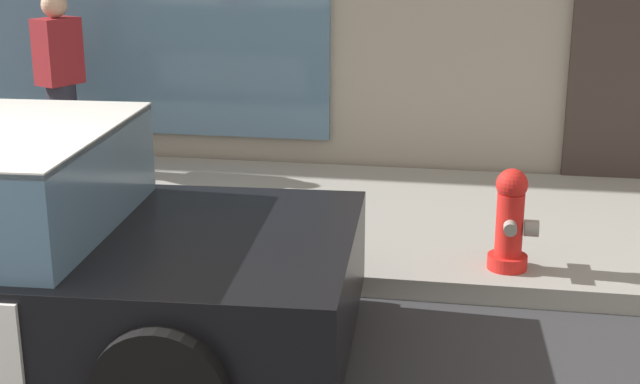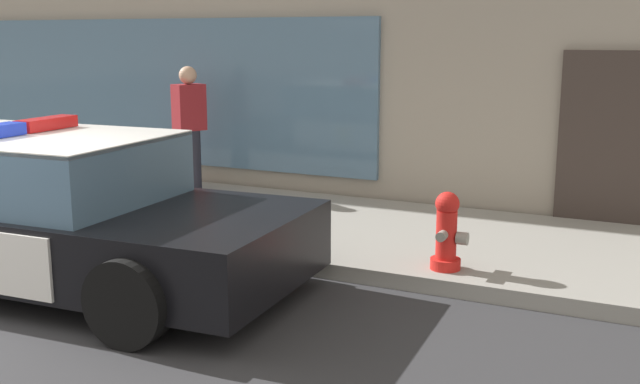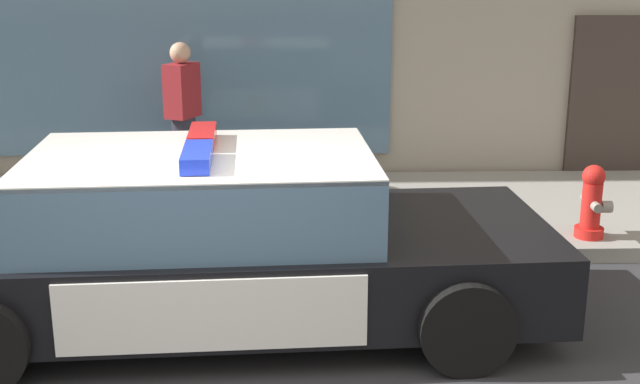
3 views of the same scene
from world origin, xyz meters
name	(u,v)px [view 2 (image 2 of 3)]	position (x,y,z in m)	size (l,w,h in m)	color
sidewalk	(199,213)	(0.00, 3.95, 0.07)	(48.00, 2.90, 0.15)	gray
police_cruiser	(38,210)	(0.07, 1.30, 0.68)	(5.05, 2.33, 1.49)	black
fire_hydrant	(447,232)	(3.51, 2.84, 0.50)	(0.34, 0.39, 0.73)	red
pedestrian_on_sidewalk	(190,129)	(-0.66, 4.74, 1.01)	(0.41, 0.47, 1.71)	#23232D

